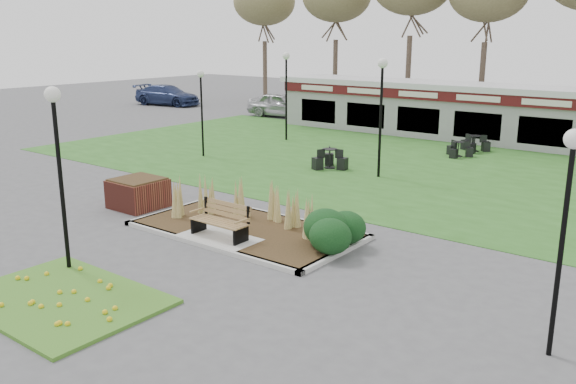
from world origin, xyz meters
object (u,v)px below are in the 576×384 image
Objects in this scene: car_blue at (167,95)px; lamp_post_near_right at (568,194)px; bistro_set_b at (474,146)px; food_pavilion at (488,113)px; lamp_post_mid_right at (382,91)px; lamp_post_near_left at (57,139)px; car_silver at (282,105)px; car_black at (320,106)px; lamp_post_mid_left at (201,94)px; brick_planter at (138,193)px; lamp_post_far_left at (286,77)px; park_bench at (222,220)px; bistro_set_a at (458,152)px; bistro_set_c at (330,162)px.

lamp_post_near_right is at bearing -132.30° from car_blue.
food_pavilion is at bearing 100.31° from bistro_set_b.
lamp_post_near_left is at bearing -94.42° from lamp_post_mid_right.
bistro_set_b is 0.26× the size of car_blue.
car_silver reaches higher than car_black.
lamp_post_mid_left is 0.72× the size of car_blue.
food_pavilion reaches higher than brick_planter.
lamp_post_near_left is 0.95× the size of lamp_post_far_left.
lamp_post_near_left is at bearing -110.38° from park_bench.
bistro_set_a is 26.73m from car_blue.
car_black reaches higher than bistro_set_b.
food_pavilion is at bearing 53.35° from lamp_post_mid_left.
lamp_post_mid_right is 1.07× the size of car_black.
lamp_post_mid_left is (-17.45, 8.85, -0.07)m from lamp_post_near_right.
bistro_set_a is 6.46m from bistro_set_c.
lamp_post_near_left is 0.95× the size of lamp_post_mid_right.
lamp_post_mid_right is at bearing -137.38° from car_silver.
lamp_post_mid_right is (1.00, 12.93, 0.17)m from lamp_post_near_left.
lamp_post_near_left is (-1.39, -23.46, 1.66)m from food_pavilion.
bistro_set_a is 0.30× the size of car_black.
food_pavilion is 17.58× the size of bistro_set_b.
lamp_post_mid_left is at bearing -137.25° from car_blue.
park_bench is at bearing -153.05° from car_silver.
car_black is at bearing 126.18° from bistro_set_c.
food_pavilion is 14.32m from car_silver.
lamp_post_mid_right is at bearing -3.59° from bistro_set_c.
bistro_set_a is 14.86m from car_black.
car_blue is at bearing 134.69° from lamp_post_near_left.
car_black reaches higher than brick_planter.
bistro_set_c is 16.21m from car_silver.
lamp_post_near_right is at bearing -62.51° from bistro_set_a.
lamp_post_mid_right is at bearing -92.13° from food_pavilion.
lamp_post_far_left reaches higher than car_black.
lamp_post_mid_left is 0.85× the size of lamp_post_mid_right.
car_silver is at bearing 158.41° from bistro_set_a.
lamp_post_mid_left is at bearing 122.20° from lamp_post_near_left.
lamp_post_mid_left reaches higher than car_silver.
bistro_set_b is (9.02, 2.88, -3.02)m from lamp_post_far_left.
lamp_post_mid_right is 18.04m from car_black.
lamp_post_mid_right is 3.25× the size of bistro_set_b.
bistro_set_b is (4.97, 15.83, -0.21)m from brick_planter.
park_bench is at bearing 174.06° from lamp_post_near_right.
lamp_post_near_right is at bearing -65.08° from bistro_set_b.
lamp_post_near_left reaches higher than brick_planter.
park_bench is 9.59m from lamp_post_mid_right.
food_pavilion is 22.42m from lamp_post_near_right.
bistro_set_a is at bearing -93.74° from bistro_set_b.
car_silver is at bearing 113.30° from lamp_post_mid_left.
bistro_set_c is at bearing 106.57° from park_bench.
car_silver is (-11.49, 11.42, 0.52)m from bistro_set_c.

